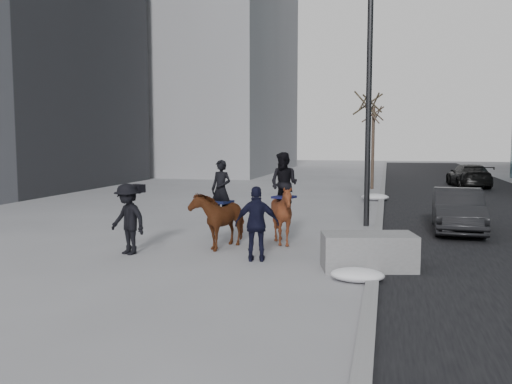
% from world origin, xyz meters
% --- Properties ---
extents(ground, '(120.00, 120.00, 0.00)m').
position_xyz_m(ground, '(0.00, 0.00, 0.00)').
color(ground, gray).
rests_on(ground, ground).
extents(road, '(8.00, 90.00, 0.01)m').
position_xyz_m(road, '(7.00, 10.00, 0.01)').
color(road, black).
rests_on(road, ground).
extents(curb, '(0.25, 90.00, 0.12)m').
position_xyz_m(curb, '(3.00, 10.00, 0.06)').
color(curb, gray).
rests_on(curb, ground).
extents(planter, '(2.16, 1.43, 0.79)m').
position_xyz_m(planter, '(2.87, -0.24, 0.40)').
color(planter, gray).
rests_on(planter, ground).
extents(car_near, '(1.56, 4.06, 1.32)m').
position_xyz_m(car_near, '(5.37, 5.40, 0.66)').
color(car_near, black).
rests_on(car_near, ground).
extents(car_far, '(2.32, 4.84, 1.36)m').
position_xyz_m(car_far, '(7.91, 21.85, 0.68)').
color(car_far, black).
rests_on(car_far, ground).
extents(tree_near, '(1.20, 1.20, 5.25)m').
position_xyz_m(tree_near, '(2.40, 11.29, 2.62)').
color(tree_near, '#372C20').
rests_on(tree_near, ground).
extents(tree_far, '(1.20, 1.20, 5.15)m').
position_xyz_m(tree_far, '(2.40, 19.35, 2.58)').
color(tree_far, '#3C2C23').
rests_on(tree_far, ground).
extents(mounted_left, '(1.26, 1.93, 2.29)m').
position_xyz_m(mounted_left, '(-1.03, 1.40, 0.85)').
color(mounted_left, '#512910').
rests_on(mounted_left, ground).
extents(mounted_right, '(1.76, 1.85, 2.49)m').
position_xyz_m(mounted_right, '(0.54, 2.06, 1.00)').
color(mounted_right, '#4D250F').
rests_on(mounted_right, ground).
extents(feeder, '(1.09, 0.95, 1.75)m').
position_xyz_m(feeder, '(0.32, -0.00, 0.88)').
color(feeder, black).
rests_on(feeder, ground).
extents(camera_crew, '(1.30, 1.05, 1.75)m').
position_xyz_m(camera_crew, '(-2.95, -0.02, 0.89)').
color(camera_crew, black).
rests_on(camera_crew, ground).
extents(lamppost, '(0.25, 1.93, 9.09)m').
position_xyz_m(lamppost, '(2.60, 5.66, 4.99)').
color(lamppost, black).
rests_on(lamppost, ground).
extents(snow_piles, '(1.28, 15.42, 0.32)m').
position_xyz_m(snow_piles, '(2.70, 7.80, 0.15)').
color(snow_piles, silver).
rests_on(snow_piles, ground).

